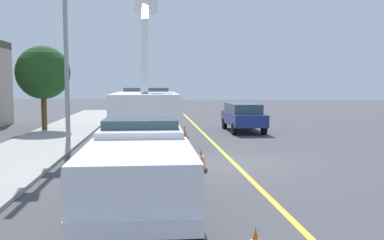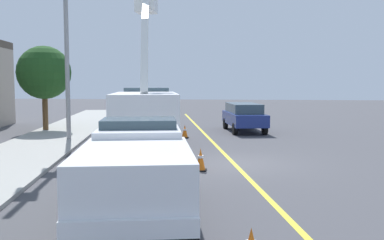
{
  "view_description": "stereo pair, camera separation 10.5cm",
  "coord_description": "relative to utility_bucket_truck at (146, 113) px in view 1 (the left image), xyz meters",
  "views": [
    {
      "loc": [
        -15.59,
        -0.15,
        2.92
      ],
      "look_at": [
        1.94,
        1.75,
        1.4
      ],
      "focal_mm": 40.24,
      "sensor_mm": 36.0,
      "label": 1
    },
    {
      "loc": [
        -15.58,
        -0.26,
        2.92
      ],
      "look_at": [
        1.94,
        1.75,
        1.4
      ],
      "focal_mm": 40.24,
      "sensor_mm": 36.0,
      "label": 2
    }
  ],
  "objects": [
    {
      "name": "sidewalk_far_side",
      "position": [
        -4.1,
        4.22,
        -1.56
      ],
      "size": [
        59.51,
        15.49,
        0.12
      ],
      "primitive_type": "cube",
      "rotation": [
        0.0,
        0.0,
        0.2
      ],
      "color": "#9E9E99",
      "rests_on": "ground"
    },
    {
      "name": "traffic_cone_mid_front",
      "position": [
        -3.95,
        -2.74,
        -1.25
      ],
      "size": [
        0.4,
        0.4,
        0.76
      ],
      "color": "black",
      "rests_on": "ground"
    },
    {
      "name": "passing_minivan",
      "position": [
        7.95,
        -4.23,
        -0.65
      ],
      "size": [
        5.08,
        2.82,
        1.69
      ],
      "color": "navy",
      "rests_on": "ground"
    },
    {
      "name": "traffic_signal_mast",
      "position": [
        0.9,
        4.2,
        4.26
      ],
      "size": [
        6.6,
        1.51,
        8.87
      ],
      "color": "gray",
      "rests_on": "ground"
    },
    {
      "name": "ground",
      "position": [
        -2.47,
        -3.81,
        -1.62
      ],
      "size": [
        120.0,
        120.0,
        0.0
      ],
      "primitive_type": "plane",
      "color": "#47474C"
    },
    {
      "name": "utility_bucket_truck",
      "position": [
        0.0,
        0.0,
        0.0
      ],
      "size": [
        8.53,
        4.08,
        7.48
      ],
      "color": "white",
      "rests_on": "ground"
    },
    {
      "name": "service_pickup_truck",
      "position": [
        -9.32,
        -1.89,
        -0.5
      ],
      "size": [
        5.91,
        3.17,
        2.06
      ],
      "color": "white",
      "rests_on": "ground"
    },
    {
      "name": "lane_centre_stripe",
      "position": [
        -2.47,
        -3.81,
        -1.62
      ],
      "size": [
        49.03,
        10.12,
        0.01
      ],
      "primitive_type": "cube",
      "rotation": [
        0.0,
        0.0,
        0.2
      ],
      "color": "yellow",
      "rests_on": "ground"
    },
    {
      "name": "street_tree_right",
      "position": [
        6.45,
        7.59,
        1.9
      ],
      "size": [
        3.16,
        3.16,
        5.12
      ],
      "color": "brown",
      "rests_on": "ground"
    },
    {
      "name": "traffic_cone_mid_rear",
      "position": [
        4.5,
        -1.1,
        -1.27
      ],
      "size": [
        0.4,
        0.4,
        0.71
      ],
      "color": "black",
      "rests_on": "ground"
    }
  ]
}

